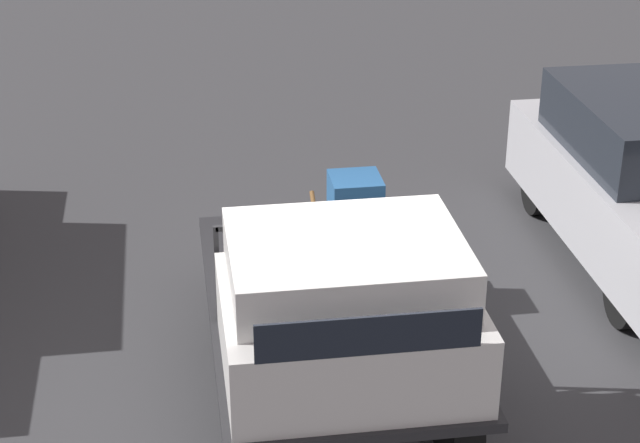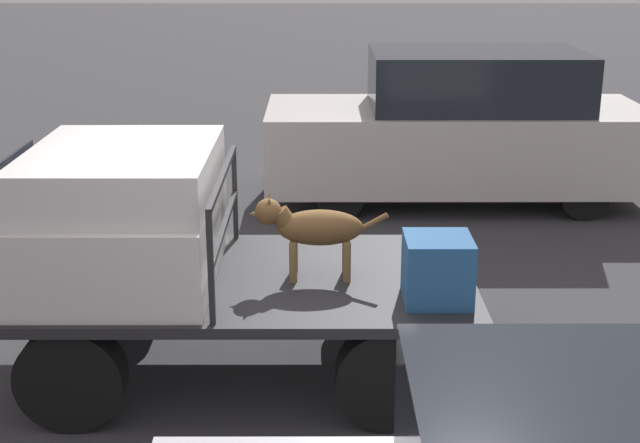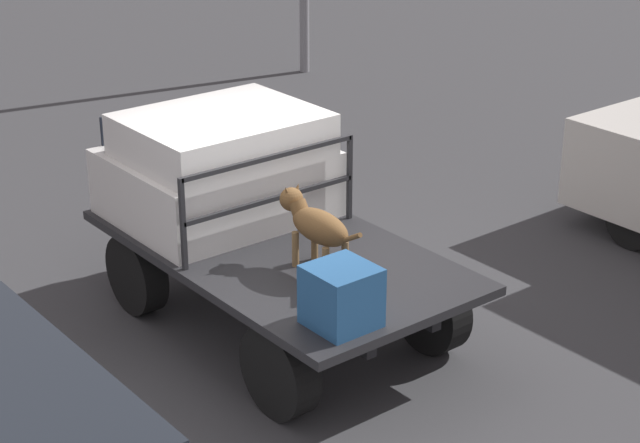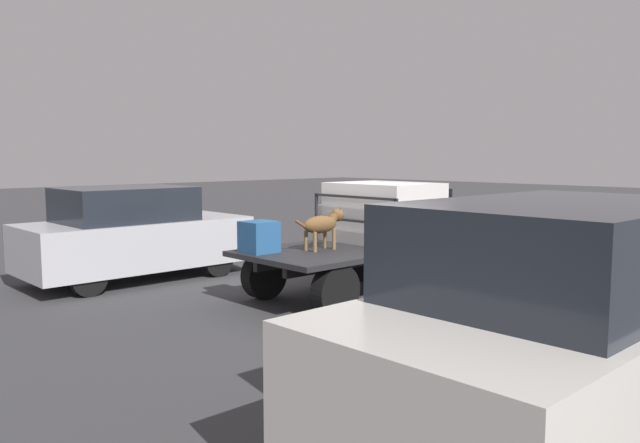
% 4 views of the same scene
% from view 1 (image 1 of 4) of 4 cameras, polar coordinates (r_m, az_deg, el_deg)
% --- Properties ---
extents(ground_plane, '(80.00, 80.00, 0.00)m').
position_cam_1_polar(ground_plane, '(9.26, 0.40, -8.81)').
color(ground_plane, '#38383A').
extents(flatbed_truck, '(3.60, 1.95, 0.83)m').
position_cam_1_polar(flatbed_truck, '(8.94, 0.41, -5.69)').
color(flatbed_truck, black).
rests_on(flatbed_truck, ground).
extents(truck_cab, '(1.59, 1.83, 1.01)m').
position_cam_1_polar(truck_cab, '(7.79, 1.47, -4.73)').
color(truck_cab, silver).
rests_on(truck_cab, flatbed_truck).
extents(truck_headboard, '(0.04, 1.83, 0.82)m').
position_cam_1_polar(truck_headboard, '(8.48, 0.53, -1.54)').
color(truck_headboard, '#232326').
rests_on(truck_headboard, flatbed_truck).
extents(dog, '(1.05, 0.27, 0.66)m').
position_cam_1_polar(dog, '(9.12, 0.07, -0.44)').
color(dog, brown).
rests_on(dog, flatbed_truck).
extents(cargo_crate, '(0.48, 0.48, 0.48)m').
position_cam_1_polar(cargo_crate, '(10.07, 1.90, 1.14)').
color(cargo_crate, '#235184').
rests_on(cargo_crate, flatbed_truck).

